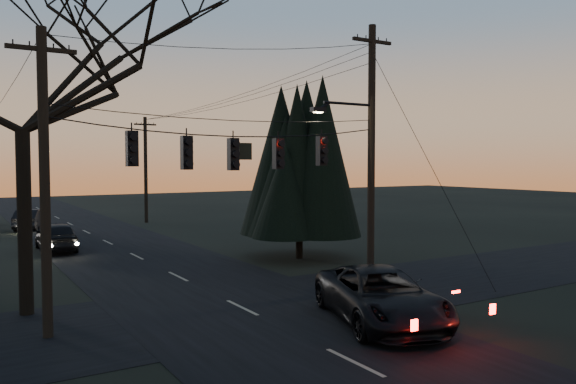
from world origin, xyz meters
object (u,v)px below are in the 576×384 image
suv_near (381,297)px  sedan_oncoming_a (56,237)px  utility_pole_right (370,289)px  bare_tree_left (21,56)px  sedan_oncoming_b (29,220)px  utility_pole_left (48,338)px  evergreen_right (299,168)px  utility_pole_far_r (146,222)px

suv_near → sedan_oncoming_a: (-5.97, 19.85, -0.02)m
utility_pole_right → bare_tree_left: size_ratio=0.86×
utility_pole_right → sedan_oncoming_b: size_ratio=2.30×
utility_pole_left → bare_tree_left: bearing=94.1°
utility_pole_left → suv_near: 9.57m
evergreen_right → sedan_oncoming_b: 23.29m
utility_pole_far_r → sedan_oncoming_b: bearing=-178.9°
bare_tree_left → evergreen_right: 14.23m
utility_pole_right → sedan_oncoming_b: bearing=107.4°
bare_tree_left → suv_near: size_ratio=1.99×
sedan_oncoming_b → utility_pole_far_r: bearing=-162.5°
bare_tree_left → evergreen_right: (13.08, 4.31, -3.56)m
sedan_oncoming_a → utility_pole_right: bearing=120.5°
evergreen_right → suv_near: size_ratio=1.36×
evergreen_right → sedan_oncoming_a: bearing=138.5°
suv_near → sedan_oncoming_a: suv_near is taller
utility_pole_left → sedan_oncoming_a: size_ratio=1.82×
utility_pole_far_r → sedan_oncoming_a: size_ratio=1.82×
utility_pole_left → utility_pole_far_r: size_ratio=1.00×
utility_pole_right → utility_pole_far_r: utility_pole_right is taller
utility_pole_left → evergreen_right: (12.87, 7.20, 4.58)m
evergreen_right → sedan_oncoming_a: size_ratio=1.70×
utility_pole_left → bare_tree_left: bare_tree_left is taller
utility_pole_far_r → evergreen_right: 21.34m
utility_pole_left → sedan_oncoming_b: bearing=84.3°
evergreen_right → suv_near: bearing=-110.6°
bare_tree_left → sedan_oncoming_a: (3.01, 13.22, -7.35)m
utility_pole_right → evergreen_right: 8.64m
bare_tree_left → sedan_oncoming_b: size_ratio=2.68×
utility_pole_left → sedan_oncoming_a: utility_pole_left is taller
utility_pole_left → evergreen_right: evergreen_right is taller
utility_pole_right → evergreen_right: bearing=79.2°
utility_pole_far_r → utility_pole_right: bearing=-90.0°
sedan_oncoming_a → suv_near: bearing=108.9°
utility_pole_left → evergreen_right: size_ratio=1.07×
utility_pole_left → sedan_oncoming_b: utility_pole_left is taller
utility_pole_far_r → sedan_oncoming_a: 14.76m
evergreen_right → bare_tree_left: bearing=-161.8°
bare_tree_left → sedan_oncoming_b: 26.20m
utility_pole_far_r → bare_tree_left: 28.88m
bare_tree_left → sedan_oncoming_a: bare_tree_left is taller
utility_pole_far_r → suv_near: 31.87m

